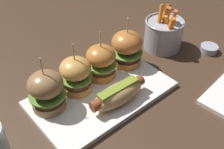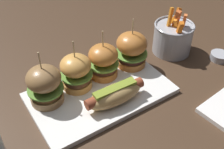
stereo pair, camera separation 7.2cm
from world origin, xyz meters
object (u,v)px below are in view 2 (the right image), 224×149
hot_dog (115,94)px  sauce_ramekin (219,56)px  platter_main (101,93)px  slider_far_left (45,85)px  slider_center_right (103,61)px  fries_bucket (173,37)px  slider_center_left (76,72)px  slider_far_right (132,49)px

hot_dog → sauce_ramekin: 0.38m
platter_main → slider_far_left: (-0.13, 0.04, 0.06)m
slider_center_right → fries_bucket: bearing=-0.4°
hot_dog → sauce_ramekin: size_ratio=2.89×
hot_dog → slider_center_right: slider_center_right is taller
slider_far_left → slider_center_left: slider_far_left is taller
slider_center_right → fries_bucket: size_ratio=0.95×
slider_center_left → sauce_ramekin: slider_center_left is taller
slider_center_left → slider_far_right: slider_far_right is taller
hot_dog → slider_far_left: (-0.14, 0.10, 0.03)m
slider_center_left → sauce_ramekin: bearing=-15.1°
fries_bucket → platter_main: bearing=-170.2°
platter_main → slider_far_left: size_ratio=2.47×
slider_far_right → sauce_ramekin: (0.25, -0.12, -0.05)m
platter_main → fries_bucket: bearing=9.8°
slider_center_right → slider_far_right: (0.09, -0.00, 0.00)m
slider_far_left → slider_center_left: size_ratio=1.04×
slider_center_left → fries_bucket: 0.34m
slider_center_right → sauce_ramekin: slider_center_right is taller
platter_main → slider_far_right: slider_far_right is taller
hot_dog → slider_far_left: bearing=144.5°
platter_main → sauce_ramekin: bearing=-9.4°
slider_center_right → slider_far_left: bearing=-177.1°
slider_far_left → slider_center_left: 0.09m
hot_dog → fries_bucket: fries_bucket is taller
platter_main → slider_center_right: bearing=50.9°
slider_far_right → sauce_ramekin: slider_far_right is taller
slider_center_left → slider_far_right: (0.18, 0.00, 0.00)m
slider_far_right → fries_bucket: slider_far_right is taller
slider_center_right → hot_dog: bearing=-107.5°
slider_center_right → sauce_ramekin: bearing=-18.8°
fries_bucket → hot_dog: bearing=-159.9°
slider_far_left → platter_main: bearing=-19.1°
slider_far_left → sauce_ramekin: size_ratio=2.67×
platter_main → hot_dog: hot_dog is taller
sauce_ramekin → slider_center_right: bearing=161.2°
platter_main → slider_far_right: bearing=20.8°
hot_dog → slider_far_left: size_ratio=1.08×
slider_far_left → fries_bucket: (0.43, 0.01, -0.02)m
fries_bucket → sauce_ramekin: 0.15m
slider_center_right → sauce_ramekin: size_ratio=2.55×
platter_main → slider_far_right: (0.14, 0.05, 0.06)m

